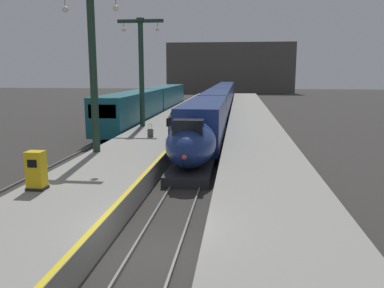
# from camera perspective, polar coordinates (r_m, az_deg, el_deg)

# --- Properties ---
(ground_plane) EXTENTS (260.00, 260.00, 0.00)m
(ground_plane) POSITION_cam_1_polar(r_m,az_deg,el_deg) (13.25, -5.54, -15.72)
(ground_plane) COLOR #33302D
(platform_left) EXTENTS (4.80, 110.00, 1.05)m
(platform_left) POSITION_cam_1_polar(r_m,az_deg,el_deg) (37.35, -3.62, 2.17)
(platform_left) COLOR gray
(platform_left) RESTS_ON ground
(platform_right) EXTENTS (4.80, 110.00, 1.05)m
(platform_right) POSITION_cam_1_polar(r_m,az_deg,el_deg) (36.78, 8.90, 1.94)
(platform_right) COLOR gray
(platform_right) RESTS_ON ground
(platform_left_safety_stripe) EXTENTS (0.20, 107.80, 0.01)m
(platform_left_safety_stripe) POSITION_cam_1_polar(r_m,az_deg,el_deg) (36.94, -0.15, 2.92)
(platform_left_safety_stripe) COLOR yellow
(platform_left_safety_stripe) RESTS_ON platform_left
(rail_main_left) EXTENTS (0.08, 110.00, 0.12)m
(rail_main_left) POSITION_cam_1_polar(r_m,az_deg,el_deg) (39.69, 1.79, 1.98)
(rail_main_left) COLOR slate
(rail_main_left) RESTS_ON ground
(rail_main_right) EXTENTS (0.08, 110.00, 0.12)m
(rail_main_right) POSITION_cam_1_polar(r_m,az_deg,el_deg) (39.59, 3.95, 1.94)
(rail_main_right) COLOR slate
(rail_main_right) RESTS_ON ground
(rail_secondary_left) EXTENTS (0.08, 110.00, 0.12)m
(rail_secondary_left) POSITION_cam_1_polar(r_m,az_deg,el_deg) (41.17, -9.52, 2.15)
(rail_secondary_left) COLOR slate
(rail_secondary_left) RESTS_ON ground
(rail_secondary_right) EXTENTS (0.08, 110.00, 0.12)m
(rail_secondary_right) POSITION_cam_1_polar(r_m,az_deg,el_deg) (40.78, -7.50, 2.13)
(rail_secondary_right) COLOR slate
(rail_secondary_right) RESTS_ON ground
(highspeed_train_main) EXTENTS (2.92, 74.67, 3.60)m
(highspeed_train_main) POSITION_cam_1_polar(r_m,az_deg,el_deg) (55.64, 4.04, 6.34)
(highspeed_train_main) COLOR navy
(highspeed_train_main) RESTS_ON ground
(regional_train_adjacent) EXTENTS (2.85, 36.60, 3.80)m
(regional_train_adjacent) POSITION_cam_1_polar(r_m,az_deg,el_deg) (49.57, -5.81, 6.01)
(regional_train_adjacent) COLOR #145660
(regional_train_adjacent) RESTS_ON ground
(station_column_mid) EXTENTS (4.00, 0.68, 9.26)m
(station_column_mid) POSITION_cam_1_polar(r_m,az_deg,el_deg) (24.26, -14.13, 11.93)
(station_column_mid) COLOR #1E3828
(station_column_mid) RESTS_ON platform_left
(station_column_far) EXTENTS (4.00, 0.68, 9.32)m
(station_column_far) POSITION_cam_1_polar(r_m,az_deg,el_deg) (35.44, -7.33, 11.59)
(station_column_far) COLOR #1E3828
(station_column_far) RESTS_ON platform_left
(passenger_near_edge) EXTENTS (0.50, 0.38, 1.69)m
(passenger_near_edge) POSITION_cam_1_polar(r_m,az_deg,el_deg) (29.04, -3.20, 2.85)
(passenger_near_edge) COLOR #23232D
(passenger_near_edge) RESTS_ON platform_left
(passenger_mid_platform) EXTENTS (0.54, 0.34, 1.69)m
(passenger_mid_platform) POSITION_cam_1_polar(r_m,az_deg,el_deg) (33.35, -2.70, 3.82)
(passenger_mid_platform) COLOR #23232D
(passenger_mid_platform) RESTS_ON platform_left
(rolling_suitcase) EXTENTS (0.40, 0.22, 0.98)m
(rolling_suitcase) POSITION_cam_1_polar(r_m,az_deg,el_deg) (29.53, -6.01, 1.59)
(rolling_suitcase) COLOR #4C4C51
(rolling_suitcase) RESTS_ON platform_left
(ticket_machine_yellow) EXTENTS (0.76, 0.62, 1.60)m
(ticket_machine_yellow) POSITION_cam_1_polar(r_m,az_deg,el_deg) (17.39, -21.52, -3.77)
(ticket_machine_yellow) COLOR yellow
(ticket_machine_yellow) RESTS_ON platform_left
(terminus_back_wall) EXTENTS (36.00, 2.00, 14.00)m
(terminus_back_wall) POSITION_cam_1_polar(r_m,az_deg,el_deg) (113.66, 5.50, 10.87)
(terminus_back_wall) COLOR #4C4742
(terminus_back_wall) RESTS_ON ground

